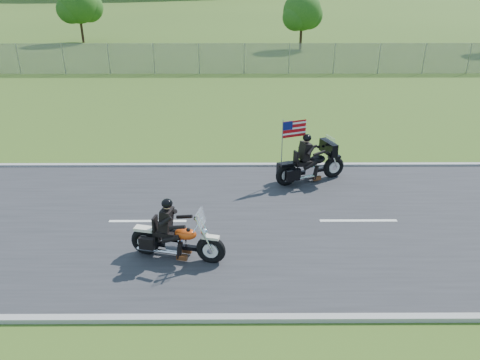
{
  "coord_description": "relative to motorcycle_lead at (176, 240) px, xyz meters",
  "views": [
    {
      "loc": [
        0.57,
        -11.58,
        6.66
      ],
      "look_at": [
        0.63,
        0.0,
        1.32
      ],
      "focal_mm": 35.0,
      "sensor_mm": 36.0,
      "label": 1
    }
  ],
  "objects": [
    {
      "name": "curb_north",
      "position": [
        0.96,
        5.84,
        -0.47
      ],
      "size": [
        120.0,
        0.18,
        0.12
      ],
      "primitive_type": "cube",
      "color": "#9E9B93",
      "rests_on": "ground"
    },
    {
      "name": "tree_fence_mid",
      "position": [
        -12.99,
        35.83,
        2.78
      ],
      "size": [
        3.96,
        3.69,
        5.3
      ],
      "color": "#382316",
      "rests_on": "ground"
    },
    {
      "name": "road",
      "position": [
        0.96,
        1.79,
        -0.5
      ],
      "size": [
        120.0,
        8.0,
        0.04
      ],
      "primitive_type": "cube",
      "color": "#28282B",
      "rests_on": "ground"
    },
    {
      "name": "motorcycle_follow",
      "position": [
        3.95,
        4.53,
        0.06
      ],
      "size": [
        2.45,
        1.29,
        2.14
      ],
      "rotation": [
        0.0,
        0.0,
        0.37
      ],
      "color": "black",
      "rests_on": "ground"
    },
    {
      "name": "motorcycle_lead",
      "position": [
        0.0,
        0.0,
        0.0
      ],
      "size": [
        2.42,
        0.96,
        1.65
      ],
      "rotation": [
        0.0,
        0.0,
        -0.23
      ],
      "color": "black",
      "rests_on": "ground"
    },
    {
      "name": "curb_south",
      "position": [
        0.96,
        -2.26,
        -0.47
      ],
      "size": [
        120.0,
        0.18,
        0.12
      ],
      "primitive_type": "cube",
      "color": "#9E9B93",
      "rests_on": "ground"
    },
    {
      "name": "tree_fence_near",
      "position": [
        7.0,
        31.83,
        2.45
      ],
      "size": [
        3.52,
        3.28,
        4.75
      ],
      "color": "#382316",
      "rests_on": "ground"
    },
    {
      "name": "fence",
      "position": [
        -4.04,
        21.79,
        0.48
      ],
      "size": [
        60.0,
        0.03,
        2.0
      ],
      "primitive_type": "cube",
      "color": "gray",
      "rests_on": "ground"
    },
    {
      "name": "ground",
      "position": [
        0.96,
        1.79,
        -0.52
      ],
      "size": [
        420.0,
        420.0,
        0.0
      ],
      "primitive_type": "plane",
      "color": "#2D4615",
      "rests_on": "ground"
    }
  ]
}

